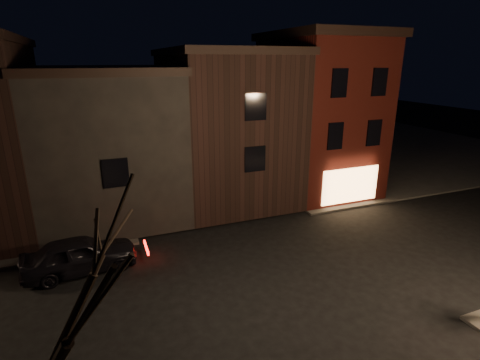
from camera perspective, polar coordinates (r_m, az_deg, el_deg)
name	(u,v)px	position (r m, az deg, el deg)	size (l,w,h in m)	color
ground	(273,275)	(16.69, 4.98, -14.28)	(120.00, 120.00, 0.00)	black
sidewalk_far_right	(357,145)	(42.88, 17.37, 5.18)	(30.00, 30.00, 0.12)	#2D2B28
corner_building	(319,113)	(26.60, 11.91, 9.99)	(6.50, 8.50, 10.50)	#4A120D
row_building_a	(224,124)	(24.75, -2.39, 8.47)	(7.30, 10.30, 9.40)	black
row_building_b	(109,140)	(23.55, -19.38, 5.75)	(7.80, 10.30, 8.40)	black
bare_tree_left	(1,305)	(6.75, -32.58, -15.76)	(5.60, 5.60, 7.50)	black
parked_car_a	(80,255)	(17.94, -23.17, -10.41)	(1.89, 4.70, 1.60)	black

